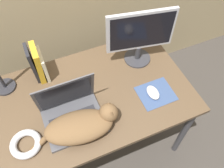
% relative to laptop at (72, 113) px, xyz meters
% --- Properties ---
extents(desk, '(1.22, 0.76, 0.70)m').
position_rel_laptop_xyz_m(desk, '(0.16, 0.10, -0.13)').
color(desk, brown).
rests_on(desk, ground_plane).
extents(laptop, '(0.33, 0.27, 0.28)m').
position_rel_laptop_xyz_m(laptop, '(0.00, 0.00, 0.00)').
color(laptop, '#4C4C51').
rests_on(laptop, desk).
extents(cat, '(0.51, 0.26, 0.14)m').
position_rel_laptop_xyz_m(cat, '(0.03, -0.10, 0.00)').
color(cat, brown).
rests_on(cat, desk).
extents(external_monitor, '(0.43, 0.18, 0.39)m').
position_rel_laptop_xyz_m(external_monitor, '(0.55, 0.26, 0.16)').
color(external_monitor, '#333338').
rests_on(external_monitor, desk).
extents(mousepad, '(0.22, 0.19, 0.00)m').
position_rel_laptop_xyz_m(mousepad, '(0.53, -0.05, -0.05)').
color(mousepad, '#384C75').
rests_on(mousepad, desk).
extents(computer_mouse, '(0.07, 0.11, 0.03)m').
position_rel_laptop_xyz_m(computer_mouse, '(0.50, -0.04, -0.03)').
color(computer_mouse, silver).
rests_on(computer_mouse, mousepad).
extents(book_row, '(0.08, 0.16, 0.26)m').
position_rel_laptop_xyz_m(book_row, '(-0.09, 0.38, 0.06)').
color(book_row, '#232328').
rests_on(book_row, desk).
extents(cable_coil, '(0.17, 0.17, 0.04)m').
position_rel_laptop_xyz_m(cable_coil, '(-0.28, -0.06, -0.03)').
color(cable_coil, silver).
rests_on(cable_coil, desk).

